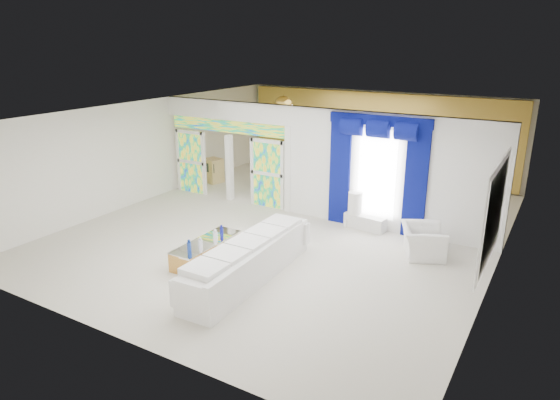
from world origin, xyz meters
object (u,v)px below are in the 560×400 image
Objects in this scene: white_sofa at (249,262)px; armchair at (423,241)px; coffee_table at (207,251)px; console_table at (365,222)px; grand_piano at (298,171)px.

white_sofa reaches higher than armchair.
coffee_table is 4.28m from console_table.
coffee_table is at bearing 99.26° from armchair.
grand_piano is at bearing 99.94° from coffee_table.
white_sofa is at bearing 113.45° from armchair.
console_table is at bearing -30.54° from grand_piano.
console_table is 0.56× the size of grand_piano.
white_sofa is 3.60× the size of armchair.
white_sofa is 1.95× the size of grand_piano.
console_table is 1.96m from armchair.
console_table is (1.01, 3.88, -0.18)m from white_sofa.
grand_piano is (-3.45, 2.68, 0.31)m from console_table.
coffee_table is (-1.35, 0.30, -0.16)m from white_sofa.
white_sofa is 2.05× the size of coffee_table.
grand_piano reaches higher than white_sofa.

